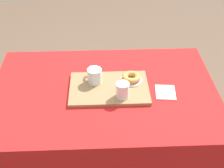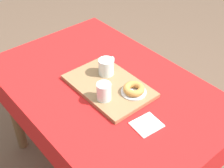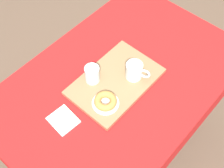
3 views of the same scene
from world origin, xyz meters
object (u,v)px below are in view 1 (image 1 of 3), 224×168
tea_mug_left (95,76)px  donut_plate_left (131,80)px  serving_tray (109,88)px  sugar_donut_left (131,77)px  paper_napkin (165,92)px  water_glass_near (123,91)px  dining_table (104,102)px

tea_mug_left → donut_plate_left: (0.21, 0.00, -0.04)m
serving_tray → tea_mug_left: bearing=147.7°
donut_plate_left → sugar_donut_left: size_ratio=1.19×
tea_mug_left → paper_napkin: tea_mug_left is taller
serving_tray → water_glass_near: size_ratio=5.02×
water_glass_near → paper_napkin: 0.25m
serving_tray → paper_napkin: 0.31m
paper_napkin → water_glass_near: bearing=-169.2°
water_glass_near → sugar_donut_left: 0.15m
donut_plate_left → paper_napkin: 0.21m
water_glass_near → donut_plate_left: bearing=66.6°
sugar_donut_left → tea_mug_left: bearing=-179.6°
serving_tray → sugar_donut_left: 0.14m
tea_mug_left → water_glass_near: (0.15, -0.14, -0.00)m
dining_table → tea_mug_left: size_ratio=10.62×
dining_table → paper_napkin: size_ratio=10.29×
tea_mug_left → donut_plate_left: bearing=0.4°
donut_plate_left → paper_napkin: donut_plate_left is taller
sugar_donut_left → dining_table: bearing=-161.4°
donut_plate_left → tea_mug_left: bearing=-179.6°
serving_tray → tea_mug_left: 0.11m
dining_table → donut_plate_left: size_ratio=10.11×
dining_table → serving_tray: serving_tray is taller
dining_table → donut_plate_left: bearing=18.6°
paper_napkin → tea_mug_left: bearing=167.0°
dining_table → serving_tray: size_ratio=2.89×
tea_mug_left → water_glass_near: size_ratio=1.36×
dining_table → tea_mug_left: tea_mug_left is taller
paper_napkin → sugar_donut_left: bearing=153.2°
sugar_donut_left → paper_napkin: bearing=-26.8°
serving_tray → donut_plate_left: size_ratio=3.50×
dining_table → sugar_donut_left: (0.16, 0.05, 0.14)m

